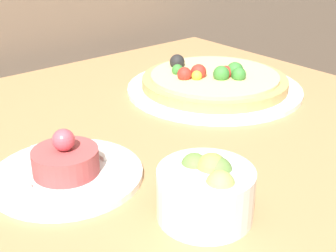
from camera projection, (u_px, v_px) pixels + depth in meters
The scene contains 4 objects.
dining_table at pixel (134, 197), 0.81m from camera, with size 1.09×0.88×0.79m.
pizza_plate at pixel (214, 83), 0.96m from camera, with size 0.36×0.36×0.06m.
tartare_plate at pixel (66, 169), 0.64m from camera, with size 0.21×0.21×0.07m.
small_bowl at pixel (206, 190), 0.55m from camera, with size 0.12×0.12×0.08m.
Camera 1 is at (-0.40, -0.13, 1.12)m, focal length 50.00 mm.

